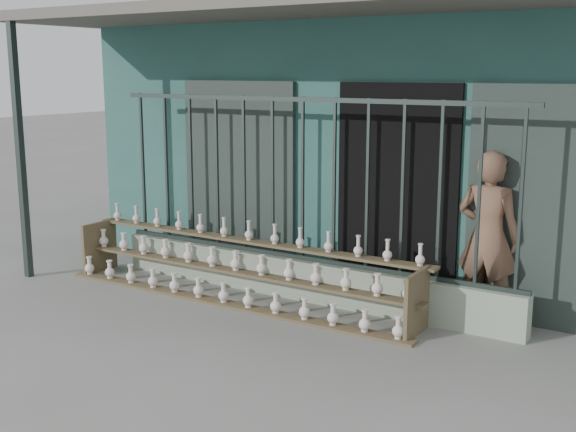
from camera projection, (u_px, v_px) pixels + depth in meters
The scene contains 6 objects.
ground at pixel (234, 333), 7.06m from camera, with size 60.00×60.00×0.00m, color slate.
workshop_building at pixel (409, 135), 10.24m from camera, with size 7.40×6.60×3.21m.
parapet_wall at pixel (302, 279), 8.09m from camera, with size 5.00×0.20×0.45m, color #94A48D.
security_fence at pixel (303, 180), 7.87m from camera, with size 5.00×0.04×1.80m.
shelf_rack at pixel (235, 268), 8.04m from camera, with size 4.50×0.68×0.85m.
elderly_woman at pixel (488, 237), 7.24m from camera, with size 0.64×0.42×1.76m, color brown.
Camera 1 is at (4.01, -5.38, 2.53)m, focal length 45.00 mm.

